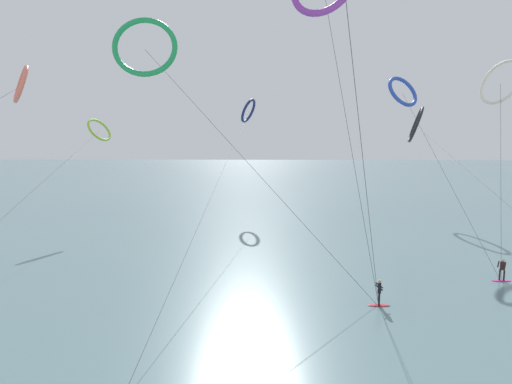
{
  "coord_description": "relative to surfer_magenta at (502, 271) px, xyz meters",
  "views": [
    {
      "loc": [
        0.81,
        -0.72,
        10.54
      ],
      "look_at": [
        0.0,
        23.33,
        7.46
      ],
      "focal_mm": 29.15,
      "sensor_mm": 36.0,
      "label": 1
    }
  ],
  "objects": [
    {
      "name": "sea_water",
      "position": [
        -17.99,
        78.79,
        -0.78
      ],
      "size": [
        400.0,
        200.0,
        0.08
      ],
      "primitive_type": "cube",
      "color": "slate",
      "rests_on": "ground"
    },
    {
      "name": "surfer_magenta",
      "position": [
        0.0,
        0.0,
        0.0
      ],
      "size": [
        1.4,
        0.71,
        1.7
      ],
      "rotation": [
        0.0,
        0.0,
        2.53
      ],
      "color": "#CC288E",
      "rests_on": "ground"
    },
    {
      "name": "surfer_crimson",
      "position": [
        -10.27,
        -4.92,
        0.0
      ],
      "size": [
        1.4,
        0.65,
        1.7
      ],
      "rotation": [
        0.0,
        0.0,
        4.43
      ],
      "color": "red",
      "rests_on": "ground"
    },
    {
      "name": "kite_cobalt",
      "position": [
        -1.77,
        19.64,
        15.16
      ],
      "size": [
        4.88,
        21.84,
        17.91
      ],
      "rotation": [
        0.0,
        0.0,
        0.55
      ],
      "color": "#2647B7",
      "rests_on": "ground"
    },
    {
      "name": "kite_lime",
      "position": [
        -38.34,
        20.9,
        10.77
      ],
      "size": [
        4.45,
        39.91,
        13.09
      ],
      "rotation": [
        0.0,
        0.0,
        1.21
      ],
      "color": "#8CC62D",
      "rests_on": "ground"
    },
    {
      "name": "kite_charcoal",
      "position": [
        3.11,
        28.94,
        11.67
      ],
      "size": [
        4.37,
        49.48,
        15.05
      ],
      "rotation": [
        0.0,
        0.0,
        4.46
      ],
      "color": "black",
      "rests_on": "ground"
    },
    {
      "name": "kite_navy",
      "position": [
        -20.48,
        33.09,
        13.88
      ],
      "size": [
        4.13,
        51.1,
        16.58
      ],
      "rotation": [
        0.0,
        0.0,
        4.41
      ],
      "color": "navy",
      "rests_on": "ground"
    },
    {
      "name": "kite_coral",
      "position": [
        -45.13,
        16.46,
        15.79
      ],
      "size": [
        4.14,
        38.85,
        18.82
      ],
      "rotation": [
        0.0,
        0.0,
        5.36
      ],
      "color": "#EA7260",
      "rests_on": "ground"
    },
    {
      "name": "kite_ivory",
      "position": [
        4.19,
        9.98,
        14.93
      ],
      "size": [
        5.77,
        12.36,
        17.88
      ],
      "rotation": [
        0.0,
        0.0,
        5.07
      ],
      "color": "silver",
      "rests_on": "ground"
    },
    {
      "name": "kite_emerald",
      "position": [
        -26.05,
        -0.1,
        16.17
      ],
      "size": [
        18.19,
        6.01,
        19.24
      ],
      "rotation": [
        0.0,
        0.0,
        0.11
      ],
      "color": "#199351",
      "rests_on": "ground"
    }
  ]
}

